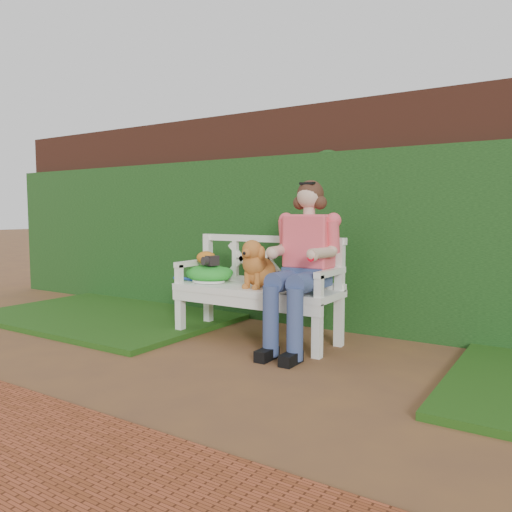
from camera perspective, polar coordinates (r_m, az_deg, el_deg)
The scene contains 12 objects.
ground at distance 3.49m, azimuth -0.04°, elevation -13.90°, with size 60.00×60.00×0.00m, color brown.
brick_wall at distance 5.01m, azimuth 11.83°, elevation 4.54°, with size 10.00×0.30×2.20m, color brown.
ivy_hedge at distance 4.81m, azimuth 10.84°, elevation 1.56°, with size 10.00×0.18×1.70m, color #275B1F.
grass_left at distance 5.68m, azimuth -15.79°, elevation -6.42°, with size 2.60×2.00×0.05m, color #183F0F.
brick_paving at distance 2.41m, azimuth -22.95°, elevation -22.96°, with size 4.00×1.20×0.03m, color brown.
garden_bench at distance 4.44m, azimuth 0.00°, elevation -6.56°, with size 1.58×0.60×0.48m, color white, non-canonical shape.
seated_woman at distance 4.11m, azimuth 5.74°, elevation -1.27°, with size 0.58×0.77×1.37m, color #DD275A, non-canonical shape.
dog at distance 4.33m, azimuth 0.29°, elevation -0.82°, with size 0.28×0.38×0.42m, color #B57625, non-canonical shape.
tennis_racket at distance 4.68m, azimuth -5.72°, elevation -2.84°, with size 0.62×0.26×0.03m, color white, non-canonical shape.
green_bag at distance 4.72m, azimuth -5.41°, elevation -1.97°, with size 0.47×0.37×0.16m, color #238D23, non-canonical shape.
camera_item at distance 4.65m, azimuth -5.19°, elevation -0.50°, with size 0.14×0.10×0.09m, color black.
baseball_glove at distance 4.71m, azimuth -5.70°, elevation -0.22°, with size 0.20×0.15×0.13m, color #C46D1A.
Camera 1 is at (1.79, -2.78, 1.13)m, focal length 35.00 mm.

